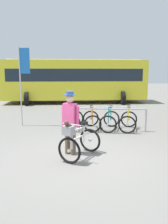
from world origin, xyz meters
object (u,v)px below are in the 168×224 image
at_px(racked_bike_teal, 110,120).
at_px(racked_bike_yellow, 128,121).
at_px(bus_distant, 75,78).
at_px(racked_bike_red, 74,120).
at_px(person_with_featured_bike, 70,120).
at_px(racked_bike_orange, 92,120).
at_px(banner_flag, 23,72).
at_px(featured_bicycle, 78,140).

height_order(racked_bike_teal, racked_bike_yellow, same).
height_order(racked_bike_teal, bus_distant, bus_distant).
height_order(racked_bike_red, person_with_featured_bike, person_with_featured_bike).
relative_size(racked_bike_orange, racked_bike_teal, 1.00).
bearing_deg(racked_bike_teal, banner_flag, 174.30).
xyz_separation_m(racked_bike_orange, bus_distant, (-1.70, 7.93, 1.37)).
xyz_separation_m(racked_bike_yellow, banner_flag, (-4.19, 0.35, 1.86)).
relative_size(racked_bike_orange, racked_bike_yellow, 1.00).
height_order(racked_bike_teal, banner_flag, banner_flag).
xyz_separation_m(racked_bike_teal, bus_distant, (-2.40, 7.94, 1.37)).
distance_m(racked_bike_teal, bus_distant, 8.40).
relative_size(racked_bike_red, racked_bike_yellow, 0.93).
relative_size(racked_bike_yellow, person_with_featured_bike, 0.68).
bearing_deg(racked_bike_red, person_with_featured_bike, -84.30).
bearing_deg(racked_bike_orange, banner_flag, 173.01).
bearing_deg(featured_bicycle, racked_bike_yellow, 63.07).
xyz_separation_m(racked_bike_orange, racked_bike_yellow, (1.40, -0.01, -0.00)).
bearing_deg(banner_flag, racked_bike_teal, -5.70).
height_order(racked_bike_orange, person_with_featured_bike, person_with_featured_bike).
height_order(racked_bike_red, banner_flag, banner_flag).
height_order(racked_bike_teal, featured_bicycle, featured_bicycle).
bearing_deg(person_with_featured_bike, racked_bike_red, 95.70).
bearing_deg(person_with_featured_bike, featured_bicycle, -52.59).
height_order(racked_bike_yellow, person_with_featured_bike, person_with_featured_bike).
xyz_separation_m(racked_bike_yellow, bus_distant, (-3.10, 7.94, 1.37)).
height_order(racked_bike_red, bus_distant, bus_distant).
relative_size(racked_bike_teal, person_with_featured_bike, 0.68).
xyz_separation_m(racked_bike_red, person_with_featured_bike, (0.28, -2.82, 0.58)).
bearing_deg(racked_bike_red, racked_bike_orange, -0.50).
height_order(featured_bicycle, bus_distant, bus_distant).
bearing_deg(banner_flag, bus_distant, 81.83).
relative_size(bus_distant, banner_flag, 3.21).
bearing_deg(bus_distant, featured_bicycle, -82.19).
xyz_separation_m(racked_bike_orange, featured_bicycle, (-0.18, -3.12, 0.12)).
relative_size(racked_bike_yellow, featured_bicycle, 0.94).
bearing_deg(bus_distant, banner_flag, -98.17).
bearing_deg(racked_bike_orange, racked_bike_red, 179.50).
xyz_separation_m(racked_bike_orange, banner_flag, (-2.79, 0.34, 1.86)).
bearing_deg(featured_bicycle, banner_flag, 126.94).
bearing_deg(racked_bike_teal, person_with_featured_bike, -111.73).
distance_m(featured_bicycle, bus_distant, 11.23).
height_order(racked_bike_yellow, bus_distant, bus_distant).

